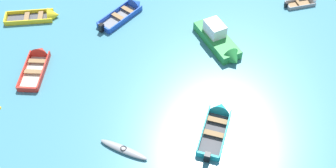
{
  "coord_description": "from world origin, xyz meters",
  "views": [
    {
      "loc": [
        -1.56,
        1.02,
        22.03
      ],
      "look_at": [
        0.0,
        20.2,
        0.15
      ],
      "focal_mm": 44.07,
      "sensor_mm": 36.0,
      "label": 1
    }
  ],
  "objects_px": {
    "rowboat_blue_cluster_inner": "(129,10)",
    "rowboat_yellow_far_left": "(44,16)",
    "kayak_grey_center": "(124,150)",
    "rowboat_red_distant_center": "(38,59)",
    "motor_launch_green_outer_left": "(220,41)",
    "rowboat_grey_back_row_left": "(307,2)",
    "rowboat_turquoise_near_left": "(218,120)"
  },
  "relations": [
    {
      "from": "rowboat_blue_cluster_inner",
      "to": "rowboat_yellow_far_left",
      "type": "distance_m",
      "value": 7.02
    },
    {
      "from": "kayak_grey_center",
      "to": "rowboat_red_distant_center",
      "type": "distance_m",
      "value": 10.46
    },
    {
      "from": "motor_launch_green_outer_left",
      "to": "rowboat_grey_back_row_left",
      "type": "bearing_deg",
      "value": 29.04
    },
    {
      "from": "motor_launch_green_outer_left",
      "to": "kayak_grey_center",
      "type": "relative_size",
      "value": 1.71
    },
    {
      "from": "rowboat_turquoise_near_left",
      "to": "rowboat_blue_cluster_inner",
      "type": "distance_m",
      "value": 13.14
    },
    {
      "from": "rowboat_grey_back_row_left",
      "to": "rowboat_blue_cluster_inner",
      "type": "xyz_separation_m",
      "value": [
        -15.31,
        0.1,
        0.08
      ]
    },
    {
      "from": "rowboat_turquoise_near_left",
      "to": "rowboat_yellow_far_left",
      "type": "height_order",
      "value": "rowboat_turquoise_near_left"
    },
    {
      "from": "rowboat_turquoise_near_left",
      "to": "kayak_grey_center",
      "type": "bearing_deg",
      "value": -164.08
    },
    {
      "from": "kayak_grey_center",
      "to": "rowboat_red_distant_center",
      "type": "height_order",
      "value": "rowboat_red_distant_center"
    },
    {
      "from": "rowboat_turquoise_near_left",
      "to": "motor_launch_green_outer_left",
      "type": "bearing_deg",
      "value": 79.77
    },
    {
      "from": "motor_launch_green_outer_left",
      "to": "rowboat_blue_cluster_inner",
      "type": "bearing_deg",
      "value": 145.26
    },
    {
      "from": "rowboat_yellow_far_left",
      "to": "rowboat_turquoise_near_left",
      "type": "bearing_deg",
      "value": -42.75
    },
    {
      "from": "motor_launch_green_outer_left",
      "to": "rowboat_red_distant_center",
      "type": "distance_m",
      "value": 13.74
    },
    {
      "from": "motor_launch_green_outer_left",
      "to": "rowboat_yellow_far_left",
      "type": "distance_m",
      "value": 14.63
    },
    {
      "from": "kayak_grey_center",
      "to": "rowboat_grey_back_row_left",
      "type": "bearing_deg",
      "value": 40.47
    },
    {
      "from": "rowboat_turquoise_near_left",
      "to": "rowboat_yellow_far_left",
      "type": "distance_m",
      "value": 17.18
    },
    {
      "from": "rowboat_turquoise_near_left",
      "to": "kayak_grey_center",
      "type": "xyz_separation_m",
      "value": [
        -6.18,
        -1.76,
        -0.07
      ]
    },
    {
      "from": "rowboat_turquoise_near_left",
      "to": "rowboat_yellow_far_left",
      "type": "bearing_deg",
      "value": 137.25
    },
    {
      "from": "rowboat_turquoise_near_left",
      "to": "kayak_grey_center",
      "type": "height_order",
      "value": "rowboat_turquoise_near_left"
    },
    {
      "from": "rowboat_grey_back_row_left",
      "to": "rowboat_turquoise_near_left",
      "type": "distance_m",
      "value": 15.27
    },
    {
      "from": "rowboat_yellow_far_left",
      "to": "rowboat_red_distant_center",
      "type": "relative_size",
      "value": 1.01
    },
    {
      "from": "rowboat_blue_cluster_inner",
      "to": "rowboat_red_distant_center",
      "type": "relative_size",
      "value": 0.95
    },
    {
      "from": "rowboat_turquoise_near_left",
      "to": "motor_launch_green_outer_left",
      "type": "relative_size",
      "value": 0.86
    },
    {
      "from": "rowboat_blue_cluster_inner",
      "to": "rowboat_grey_back_row_left",
      "type": "bearing_deg",
      "value": -0.37
    },
    {
      "from": "rowboat_blue_cluster_inner",
      "to": "kayak_grey_center",
      "type": "bearing_deg",
      "value": -92.4
    },
    {
      "from": "rowboat_yellow_far_left",
      "to": "rowboat_red_distant_center",
      "type": "xyz_separation_m",
      "value": [
        0.17,
        -5.06,
        0.01
      ]
    },
    {
      "from": "rowboat_yellow_far_left",
      "to": "rowboat_red_distant_center",
      "type": "distance_m",
      "value": 5.06
    },
    {
      "from": "rowboat_yellow_far_left",
      "to": "kayak_grey_center",
      "type": "xyz_separation_m",
      "value": [
        6.44,
        -13.42,
        -0.04
      ]
    },
    {
      "from": "rowboat_yellow_far_left",
      "to": "kayak_grey_center",
      "type": "height_order",
      "value": "rowboat_yellow_far_left"
    },
    {
      "from": "rowboat_turquoise_near_left",
      "to": "rowboat_blue_cluster_inner",
      "type": "height_order",
      "value": "rowboat_turquoise_near_left"
    },
    {
      "from": "rowboat_blue_cluster_inner",
      "to": "rowboat_yellow_far_left",
      "type": "bearing_deg",
      "value": -178.16
    },
    {
      "from": "motor_launch_green_outer_left",
      "to": "kayak_grey_center",
      "type": "distance_m",
      "value": 11.6
    }
  ]
}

